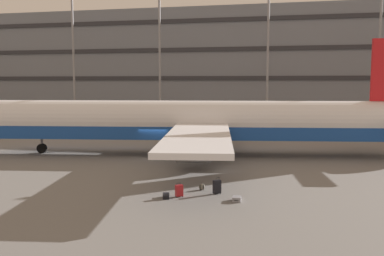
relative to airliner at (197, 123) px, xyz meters
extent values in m
plane|color=slate|center=(-3.40, -1.51, -2.96)|extent=(600.00, 600.00, 0.00)
cube|color=slate|center=(-3.40, 41.89, 6.65)|extent=(139.37, 15.13, 19.22)
cube|color=#2D2D33|center=(-3.40, 34.22, -0.55)|extent=(137.97, 0.24, 0.70)
cube|color=#2D2D33|center=(-3.40, 34.22, 4.25)|extent=(137.97, 0.24, 0.70)
cube|color=#2D2D33|center=(-3.40, 34.22, 9.06)|extent=(137.97, 0.24, 0.70)
cube|color=#2D2D33|center=(-3.40, 34.22, 13.86)|extent=(137.97, 0.24, 0.70)
cylinder|color=silver|center=(-0.41, -0.07, 0.18)|extent=(37.04, 9.36, 3.61)
cube|color=#19479E|center=(-0.41, -0.07, -0.81)|extent=(35.57, 9.06, 1.16)
cube|color=silver|center=(16.30, 6.06, 0.63)|extent=(2.63, 5.63, 0.20)
cube|color=silver|center=(2.07, -9.35, -0.09)|extent=(6.78, 16.01, 0.36)
cube|color=silver|center=(-0.93, 9.53, -0.09)|extent=(6.78, 16.01, 0.36)
cylinder|color=#9E9EA3|center=(1.14, -6.67, -1.38)|extent=(2.86, 2.37, 1.99)
cylinder|color=#9E9EA3|center=(-0.98, 6.70, -1.38)|extent=(2.86, 2.37, 1.99)
cylinder|color=black|center=(-14.27, -2.27, -2.51)|extent=(0.94, 0.49, 0.90)
cylinder|color=slate|center=(-14.27, -2.27, -1.84)|extent=(0.20, 0.20, 1.33)
cylinder|color=black|center=(1.29, -1.35, -2.51)|extent=(0.94, 0.49, 0.90)
cylinder|color=slate|center=(1.29, -1.35, -1.84)|extent=(0.20, 0.20, 1.33)
cylinder|color=black|center=(0.80, 1.68, -2.51)|extent=(0.94, 0.49, 0.90)
cylinder|color=slate|center=(0.80, 1.68, -1.84)|extent=(0.20, 0.20, 1.33)
cylinder|color=gray|center=(-26.88, 28.30, 8.22)|extent=(0.36, 0.36, 22.36)
cylinder|color=gray|center=(-11.96, 28.30, 7.74)|extent=(0.36, 0.36, 21.38)
cylinder|color=gray|center=(4.93, 28.30, 9.75)|extent=(0.36, 0.36, 25.42)
cylinder|color=gray|center=(20.54, 28.30, 9.23)|extent=(0.36, 0.36, 24.37)
cube|color=#B21E23|center=(1.98, -14.31, -2.58)|extent=(0.50, 0.47, 0.65)
cylinder|color=#333338|center=(2.03, -14.17, -2.21)|extent=(0.02, 0.02, 0.09)
cylinder|color=#333338|center=(1.84, -14.31, -2.21)|extent=(0.02, 0.02, 0.09)
cube|color=black|center=(1.93, -14.24, -2.16)|extent=(0.21, 0.16, 0.02)
cylinder|color=black|center=(2.18, -14.29, -2.93)|extent=(0.05, 0.05, 0.05)
cylinder|color=black|center=(1.90, -14.49, -2.93)|extent=(0.05, 0.05, 0.05)
cylinder|color=black|center=(2.06, -14.12, -2.93)|extent=(0.05, 0.05, 0.05)
cylinder|color=black|center=(1.78, -14.32, -2.93)|extent=(0.05, 0.05, 0.05)
cube|color=gray|center=(5.35, -14.48, -2.83)|extent=(0.50, 0.62, 0.26)
cube|color=black|center=(5.36, -14.80, -2.83)|extent=(0.24, 0.04, 0.02)
cube|color=black|center=(1.31, -14.73, -2.83)|extent=(0.54, 0.76, 0.25)
cube|color=black|center=(1.40, -15.08, -2.83)|extent=(0.19, 0.08, 0.02)
cube|color=black|center=(4.02, -13.17, -2.52)|extent=(0.52, 0.50, 0.78)
cylinder|color=#333338|center=(3.98, -13.31, -2.05)|extent=(0.02, 0.02, 0.16)
cylinder|color=#333338|center=(4.16, -13.15, -2.05)|extent=(0.02, 0.02, 0.16)
cube|color=black|center=(4.07, -13.23, -1.97)|extent=(0.20, 0.18, 0.02)
cylinder|color=black|center=(3.81, -13.20, -2.93)|extent=(0.05, 0.05, 0.05)
cylinder|color=black|center=(4.08, -12.97, -2.93)|extent=(0.05, 0.05, 0.05)
cylinder|color=black|center=(3.95, -13.37, -2.93)|extent=(0.05, 0.05, 0.05)
cylinder|color=black|center=(4.22, -13.14, -2.93)|extent=(0.05, 0.05, 0.05)
ellipsoid|color=gray|center=(2.96, -12.48, -2.75)|extent=(0.40, 0.28, 0.41)
ellipsoid|color=gray|center=(2.95, -12.38, -2.81)|extent=(0.27, 0.14, 0.18)
torus|color=black|center=(2.97, -12.52, -2.54)|extent=(0.08, 0.02, 0.08)
cube|color=black|center=(2.87, -12.60, -2.75)|extent=(0.04, 0.03, 0.34)
cube|color=black|center=(3.08, -12.57, -2.75)|extent=(0.04, 0.03, 0.34)
camera|label=1|loc=(8.01, -38.02, 3.73)|focal=40.36mm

